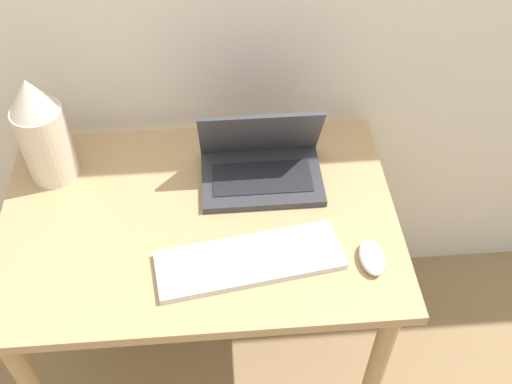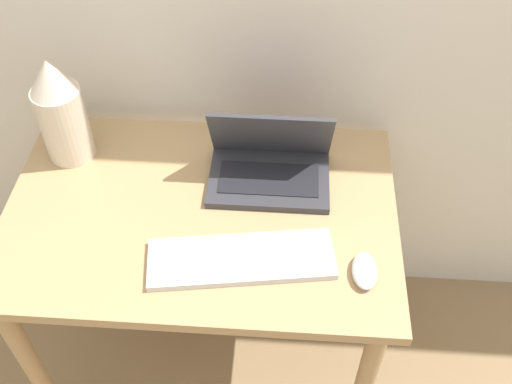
# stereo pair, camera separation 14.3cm
# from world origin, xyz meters

# --- Properties ---
(desk) EXTENTS (1.00, 0.67, 0.77)m
(desk) POSITION_xyz_m (0.00, 0.34, 0.65)
(desk) COLOR tan
(desk) RESTS_ON ground_plane
(laptop) EXTENTS (0.32, 0.21, 0.21)m
(laptop) POSITION_xyz_m (0.17, 0.47, 0.82)
(laptop) COLOR #333338
(laptop) RESTS_ON desk
(keyboard) EXTENTS (0.45, 0.20, 0.02)m
(keyboard) POSITION_xyz_m (0.12, 0.18, 0.78)
(keyboard) COLOR silver
(keyboard) RESTS_ON desk
(mouse) EXTENTS (0.06, 0.11, 0.03)m
(mouse) POSITION_xyz_m (0.41, 0.16, 0.79)
(mouse) COLOR silver
(mouse) RESTS_ON desk
(vase) EXTENTS (0.13, 0.13, 0.31)m
(vase) POSITION_xyz_m (-0.38, 0.52, 0.92)
(vase) COLOR beige
(vase) RESTS_ON desk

